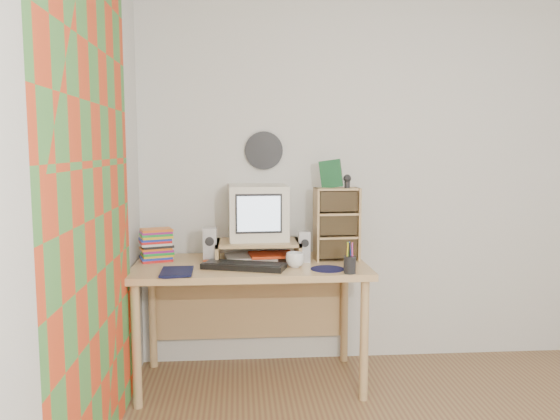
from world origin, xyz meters
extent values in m
plane|color=silver|center=(0.00, 1.75, 1.25)|extent=(3.50, 0.00, 3.50)
plane|color=silver|center=(-1.75, 0.00, 1.25)|extent=(0.00, 3.50, 3.50)
plane|color=red|center=(-1.71, 0.48, 1.15)|extent=(0.00, 2.20, 2.20)
cylinder|color=black|center=(-0.93, 1.73, 1.43)|extent=(0.25, 0.02, 0.25)
cube|color=tan|center=(-1.03, 1.38, 0.73)|extent=(1.40, 0.70, 0.04)
cube|color=tan|center=(-1.03, 1.71, 0.38)|extent=(1.33, 0.02, 0.41)
cylinder|color=tan|center=(-1.67, 1.09, 0.35)|extent=(0.05, 0.05, 0.71)
cylinder|color=tan|center=(-0.39, 1.09, 0.35)|extent=(0.05, 0.05, 0.71)
cylinder|color=tan|center=(-1.67, 1.67, 0.35)|extent=(0.05, 0.05, 0.71)
cylinder|color=tan|center=(-0.39, 1.67, 0.35)|extent=(0.05, 0.05, 0.71)
cube|color=tan|center=(-1.23, 1.48, 0.81)|extent=(0.02, 0.30, 0.12)
cube|color=tan|center=(-0.73, 1.48, 0.81)|extent=(0.02, 0.30, 0.12)
cube|color=tan|center=(-0.98, 1.48, 0.86)|extent=(0.52, 0.30, 0.02)
cube|color=beige|center=(-0.98, 1.53, 1.04)|extent=(0.38, 0.38, 0.34)
cube|color=#A8A7AC|center=(-1.27, 1.41, 0.86)|extent=(0.08, 0.08, 0.22)
cube|color=#A8A7AC|center=(-0.70, 1.41, 0.84)|extent=(0.07, 0.07, 0.19)
cube|color=black|center=(-1.07, 1.24, 0.77)|extent=(0.51, 0.30, 0.03)
cube|color=tan|center=(-0.49, 1.46, 0.98)|extent=(0.28, 0.16, 0.45)
imported|color=white|center=(-0.77, 1.26, 0.79)|extent=(0.12, 0.12, 0.09)
imported|color=black|center=(-1.53, 1.14, 0.77)|extent=(0.22, 0.17, 0.04)
cylinder|color=black|center=(-0.59, 1.19, 0.75)|extent=(0.20, 0.20, 0.00)
cube|color=#B63813|center=(-1.28, 1.32, 0.77)|extent=(0.07, 0.05, 0.04)
cube|color=#164E28|center=(-0.52, 1.48, 1.29)|extent=(0.13, 0.07, 0.17)
camera|label=1|loc=(-1.10, -1.87, 1.45)|focal=35.00mm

